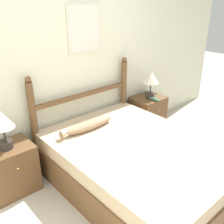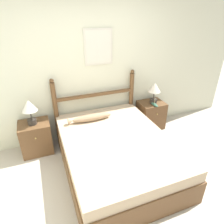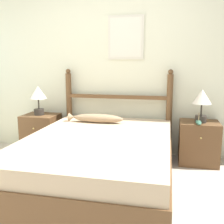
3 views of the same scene
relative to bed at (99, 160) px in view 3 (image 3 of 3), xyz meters
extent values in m
plane|color=#B7AD9E|center=(-0.12, -0.62, -0.26)|extent=(16.00, 16.00, 0.00)
cube|color=beige|center=(-0.12, 1.11, 1.01)|extent=(6.40, 0.06, 2.55)
cube|color=beige|center=(0.11, 1.07, 1.39)|extent=(0.50, 0.02, 0.60)
cube|color=beige|center=(0.11, 1.06, 1.39)|extent=(0.44, 0.01, 0.54)
cube|color=brown|center=(0.00, 0.00, -0.08)|extent=(1.54, 2.09, 0.36)
cube|color=tan|center=(0.00, 0.00, 0.18)|extent=(1.50, 2.05, 0.17)
cylinder|color=brown|center=(-0.73, 1.00, 0.32)|extent=(0.08, 0.08, 1.16)
sphere|color=brown|center=(-0.73, 1.00, 0.93)|extent=(0.07, 0.07, 0.07)
cylinder|color=brown|center=(0.73, 1.00, 0.32)|extent=(0.08, 0.08, 1.16)
sphere|color=brown|center=(0.73, 1.00, 0.93)|extent=(0.07, 0.07, 0.07)
cube|color=brown|center=(0.00, 1.00, 0.57)|extent=(1.46, 0.06, 0.05)
cube|color=brown|center=(-1.12, 0.85, 0.02)|extent=(0.50, 0.42, 0.56)
sphere|color=tan|center=(-1.12, 0.62, 0.14)|extent=(0.02, 0.02, 0.02)
cube|color=brown|center=(1.12, 0.85, 0.02)|extent=(0.50, 0.42, 0.56)
sphere|color=tan|center=(1.12, 0.62, 0.14)|extent=(0.02, 0.02, 0.02)
cylinder|color=#2D2823|center=(-1.13, 0.83, 0.34)|extent=(0.14, 0.14, 0.09)
cylinder|color=#2D2823|center=(-1.13, 0.83, 0.46)|extent=(0.02, 0.02, 0.15)
cone|color=beige|center=(-1.13, 0.83, 0.63)|extent=(0.24, 0.24, 0.18)
cylinder|color=#2D2823|center=(1.13, 0.82, 0.34)|extent=(0.14, 0.14, 0.09)
cylinder|color=#2D2823|center=(1.13, 0.82, 0.46)|extent=(0.02, 0.02, 0.15)
cone|color=beige|center=(1.13, 0.82, 0.63)|extent=(0.24, 0.24, 0.18)
ellipsoid|color=#386651|center=(1.09, 0.71, 0.32)|extent=(0.07, 0.23, 0.05)
cylinder|color=#997F56|center=(1.09, 0.71, 0.39)|extent=(0.01, 0.01, 0.10)
ellipsoid|color=#997A5B|center=(-0.18, 0.63, 0.33)|extent=(0.68, 0.15, 0.12)
cone|color=#997A5B|center=(-0.55, 0.63, 0.33)|extent=(0.07, 0.10, 0.10)
camera|label=1|loc=(-1.86, -1.69, 1.77)|focal=42.00mm
camera|label=2|loc=(-0.94, -2.25, 1.97)|focal=32.00mm
camera|label=3|loc=(0.72, -2.63, 1.04)|focal=42.00mm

